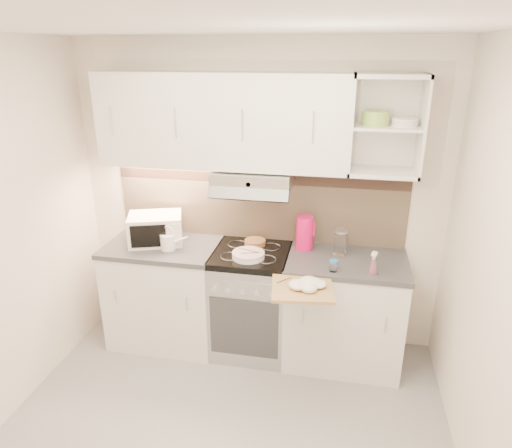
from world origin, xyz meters
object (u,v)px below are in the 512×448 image
(microwave, at_px, (155,229))
(cutting_board, at_px, (302,289))
(pink_pitcher, at_px, (305,233))
(spray_bottle, at_px, (373,264))
(plate_stack, at_px, (248,255))
(watering_can, at_px, (169,241))
(electric_range, at_px, (251,301))
(glass_jar, at_px, (340,242))

(microwave, height_order, cutting_board, microwave)
(pink_pitcher, xyz_separation_m, spray_bottle, (0.52, -0.35, -0.06))
(microwave, distance_m, pink_pitcher, 1.22)
(plate_stack, height_order, pink_pitcher, pink_pitcher)
(pink_pitcher, relative_size, spray_bottle, 1.47)
(watering_can, bearing_deg, cutting_board, -22.59)
(watering_can, height_order, spray_bottle, watering_can)
(electric_range, bearing_deg, cutting_board, -46.07)
(watering_can, xyz_separation_m, cutting_board, (1.11, -0.39, -0.10))
(microwave, height_order, plate_stack, microwave)
(plate_stack, relative_size, cutting_board, 0.60)
(microwave, height_order, spray_bottle, microwave)
(watering_can, xyz_separation_m, pink_pitcher, (1.06, 0.23, 0.07))
(spray_bottle, xyz_separation_m, cutting_board, (-0.48, -0.27, -0.10))
(watering_can, distance_m, cutting_board, 1.18)
(plate_stack, xyz_separation_m, pink_pitcher, (0.41, 0.26, 0.11))
(watering_can, relative_size, spray_bottle, 1.26)
(microwave, relative_size, watering_can, 2.16)
(watering_can, relative_size, pink_pitcher, 0.86)
(pink_pitcher, relative_size, glass_jar, 1.33)
(microwave, xyz_separation_m, spray_bottle, (1.74, -0.24, -0.05))
(pink_pitcher, distance_m, spray_bottle, 0.63)
(microwave, relative_size, cutting_board, 1.22)
(watering_can, distance_m, pink_pitcher, 1.09)
(watering_can, distance_m, spray_bottle, 1.59)
(spray_bottle, relative_size, cutting_board, 0.45)
(plate_stack, bearing_deg, electric_range, 90.35)
(microwave, xyz_separation_m, watering_can, (0.16, -0.12, -0.05))
(electric_range, distance_m, spray_bottle, 1.08)
(plate_stack, bearing_deg, microwave, 169.56)
(pink_pitcher, distance_m, cutting_board, 0.64)
(cutting_board, bearing_deg, electric_range, 126.33)
(plate_stack, distance_m, pink_pitcher, 0.50)
(plate_stack, bearing_deg, watering_can, 177.02)
(electric_range, xyz_separation_m, glass_jar, (0.69, 0.08, 0.55))
(plate_stack, relative_size, pink_pitcher, 0.91)
(glass_jar, relative_size, cutting_board, 0.50)
(glass_jar, relative_size, spray_bottle, 1.11)
(electric_range, bearing_deg, plate_stack, -89.65)
(microwave, bearing_deg, watering_can, -55.35)
(cutting_board, bearing_deg, pink_pitcher, 86.74)
(plate_stack, bearing_deg, glass_jar, 16.15)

